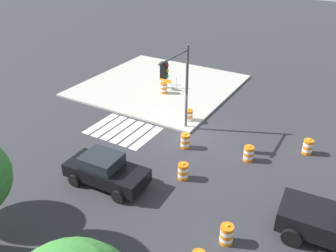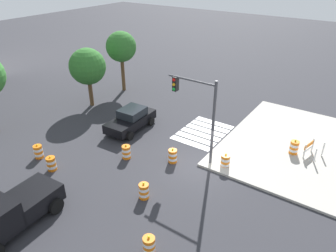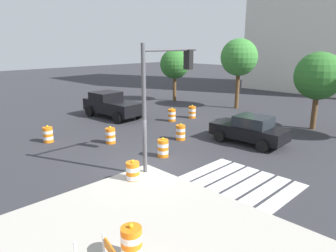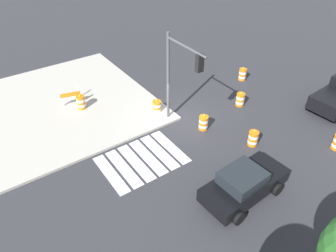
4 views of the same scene
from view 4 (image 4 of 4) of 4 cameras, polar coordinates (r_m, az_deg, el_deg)
ground_plane at (r=20.11m, az=2.40°, el=1.21°), size 120.00×120.00×0.00m
sidewalk_corner at (r=22.56m, az=-19.49°, el=3.49°), size 12.00×12.00×0.15m
crosswalk_stripes at (r=17.22m, az=-4.71°, el=-6.10°), size 4.35×3.20×0.02m
sports_car at (r=15.25m, az=13.51°, el=-10.12°), size 4.39×2.30×1.63m
traffic_barrel_near_corner at (r=25.01m, az=13.32°, el=9.08°), size 0.56×0.56×1.02m
traffic_barrel_median_near at (r=18.49m, az=15.13°, el=-2.16°), size 0.56×0.56×1.02m
traffic_barrel_median_far at (r=19.16m, az=6.42°, el=0.60°), size 0.56×0.56×1.02m
traffic_barrel_far_curb at (r=21.77m, az=12.93°, el=4.71°), size 0.56×0.56×1.02m
traffic_barrel_lane_center at (r=20.46m, az=-2.02°, el=3.45°), size 0.56×0.56×1.02m
traffic_barrel_on_sidewalk at (r=21.43m, az=-15.45°, el=4.17°), size 0.56×0.56×1.02m
construction_barricade at (r=22.10m, az=-17.23°, el=5.25°), size 1.38×1.04×1.00m
traffic_light_pole at (r=17.40m, az=2.22°, el=10.20°), size 0.47×3.29×5.50m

